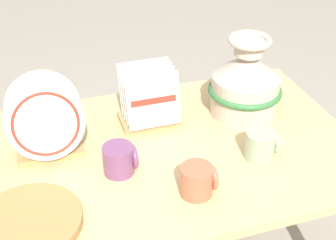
{
  "coord_description": "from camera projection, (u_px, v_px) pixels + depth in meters",
  "views": [
    {
      "loc": [
        -0.37,
        -1.17,
        1.59
      ],
      "look_at": [
        0.0,
        0.0,
        0.78
      ],
      "focal_mm": 50.0,
      "sensor_mm": 36.0,
      "label": 1
    }
  ],
  "objects": [
    {
      "name": "mug_plum_glaze",
      "position": [
        120.0,
        159.0,
        1.4
      ],
      "size": [
        0.1,
        0.09,
        0.09
      ],
      "color": "#7A4770",
      "rests_on": "display_table"
    },
    {
      "name": "wicker_charger_stack",
      "position": [
        29.0,
        222.0,
        1.23
      ],
      "size": [
        0.28,
        0.28,
        0.03
      ],
      "color": "#AD7F47",
      "rests_on": "display_table"
    },
    {
      "name": "ceramic_vase",
      "position": [
        246.0,
        82.0,
        1.65
      ],
      "size": [
        0.26,
        0.26,
        0.29
      ],
      "color": "beige",
      "rests_on": "display_table"
    },
    {
      "name": "dish_rack_square_plates",
      "position": [
        149.0,
        103.0,
        1.62
      ],
      "size": [
        0.21,
        0.16,
        0.21
      ],
      "color": "tan",
      "rests_on": "display_table"
    },
    {
      "name": "mug_terracotta_glaze",
      "position": [
        198.0,
        180.0,
        1.32
      ],
      "size": [
        0.1,
        0.09,
        0.09
      ],
      "color": "#B76647",
      "rests_on": "display_table"
    },
    {
      "name": "display_table",
      "position": [
        168.0,
        167.0,
        1.57
      ],
      "size": [
        1.24,
        0.79,
        0.67
      ],
      "color": "tan",
      "rests_on": "ground_plane"
    },
    {
      "name": "dish_rack_round_plates",
      "position": [
        46.0,
        123.0,
        1.44
      ],
      "size": [
        0.23,
        0.17,
        0.25
      ],
      "color": "tan",
      "rests_on": "display_table"
    },
    {
      "name": "mug_sage_glaze",
      "position": [
        261.0,
        145.0,
        1.47
      ],
      "size": [
        0.1,
        0.09,
        0.09
      ],
      "color": "#9EB28E",
      "rests_on": "display_table"
    }
  ]
}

